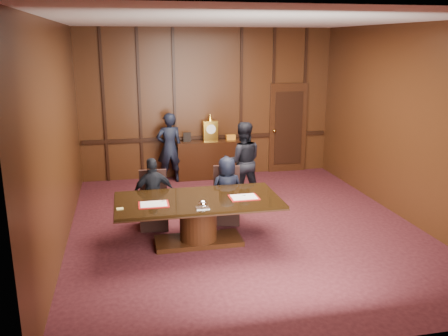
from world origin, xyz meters
name	(u,v)px	position (x,y,z in m)	size (l,w,h in m)	color
room	(247,130)	(0.07, 0.14, 1.72)	(7.00, 7.04, 3.50)	black
sideboard	(210,158)	(0.00, 3.26, 0.49)	(1.60, 0.45, 1.54)	black
conference_table	(198,214)	(-0.90, -0.50, 0.51)	(2.62, 1.32, 0.76)	black
folder_left	(154,204)	(-1.61, -0.64, 0.77)	(0.46, 0.34, 0.02)	#AD1010
folder_right	(244,197)	(-0.17, -0.60, 0.77)	(0.46, 0.33, 0.02)	#AD1010
inkstand	(203,205)	(-0.90, -0.95, 0.81)	(0.20, 0.14, 0.12)	white
notepad	(120,209)	(-2.11, -0.73, 0.77)	(0.10, 0.07, 0.01)	#DFC56D
chair_left	(154,211)	(-1.55, 0.38, 0.29)	(0.51, 0.51, 0.99)	black
chair_right	(226,206)	(-0.24, 0.38, 0.29)	(0.58, 0.58, 0.99)	black
signatory_left	(154,194)	(-1.55, 0.30, 0.63)	(0.74, 0.31, 1.27)	black
signatory_right	(227,190)	(-0.25, 0.30, 0.61)	(0.60, 0.39, 1.22)	black
witness_left	(169,148)	(-0.99, 3.10, 0.81)	(0.59, 0.39, 1.63)	black
witness_right	(243,162)	(0.34, 1.49, 0.82)	(0.79, 0.62, 1.63)	black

